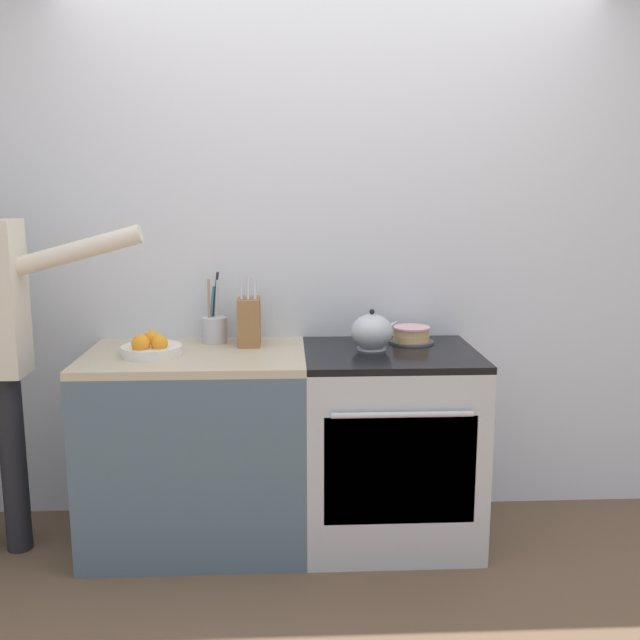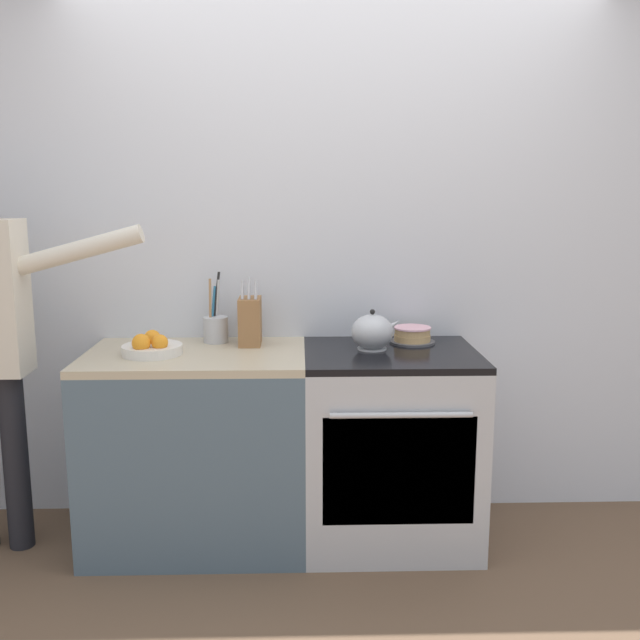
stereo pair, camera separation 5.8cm
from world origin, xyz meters
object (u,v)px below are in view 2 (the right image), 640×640
object	(u,v)px
stove_range	(389,445)
knife_block	(250,321)
fruit_bowl	(152,347)
tea_kettle	(373,332)
layer_cake	(412,335)
utensil_crock	(216,328)

from	to	relation	value
stove_range	knife_block	world-z (taller)	knife_block
stove_range	fruit_bowl	xyz separation A→B (m)	(-1.06, -0.04, 0.48)
fruit_bowl	knife_block	bearing A→B (deg)	25.55
tea_kettle	fruit_bowl	size ratio (longest dim) A/B	0.88
layer_cake	tea_kettle	world-z (taller)	tea_kettle
stove_range	knife_block	size ratio (longest dim) A/B	2.81
tea_kettle	stove_range	bearing A→B (deg)	-28.64
stove_range	fruit_bowl	size ratio (longest dim) A/B	3.38
layer_cake	knife_block	world-z (taller)	knife_block
utensil_crock	fruit_bowl	distance (m)	0.36
knife_block	utensil_crock	distance (m)	0.18
knife_block	fruit_bowl	xyz separation A→B (m)	(-0.42, -0.20, -0.08)
utensil_crock	fruit_bowl	size ratio (longest dim) A/B	1.27
utensil_crock	fruit_bowl	world-z (taller)	utensil_crock
utensil_crock	knife_block	bearing A→B (deg)	-18.88
stove_range	utensil_crock	distance (m)	0.98
tea_kettle	knife_block	size ratio (longest dim) A/B	0.73
layer_cake	fruit_bowl	xyz separation A→B (m)	(-1.18, -0.21, -0.00)
utensil_crock	layer_cake	bearing A→B (deg)	-2.74
layer_cake	stove_range	bearing A→B (deg)	-125.00
stove_range	layer_cake	distance (m)	0.52
tea_kettle	fruit_bowl	world-z (taller)	tea_kettle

